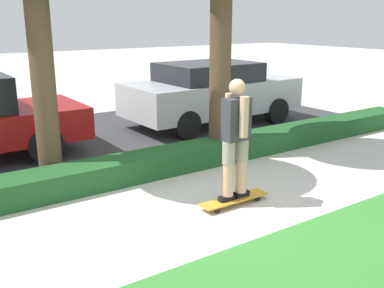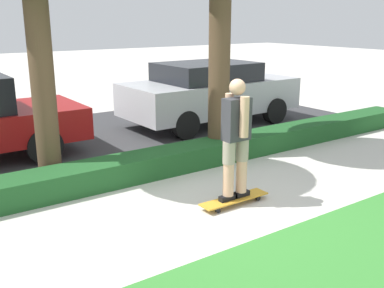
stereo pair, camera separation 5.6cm
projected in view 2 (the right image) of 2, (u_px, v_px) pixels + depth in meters
name	position (u px, v px, depth m)	size (l,w,h in m)	color
ground_plane	(208.00, 209.00, 5.96)	(60.00, 60.00, 0.00)	beige
street_asphalt	(87.00, 140.00, 9.28)	(13.10, 5.00, 0.01)	#38383A
hedge_row	(149.00, 164.00, 7.17)	(13.10, 0.60, 0.37)	#1E5123
skateboard	(234.00, 199.00, 6.08)	(1.04, 0.24, 0.09)	gold
skater_person	(236.00, 137.00, 5.85)	(0.49, 0.42, 1.62)	black
parked_car_middle	(210.00, 92.00, 10.58)	(4.20, 1.91, 1.45)	#B7B7BC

